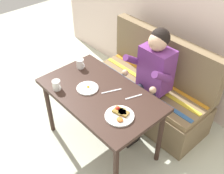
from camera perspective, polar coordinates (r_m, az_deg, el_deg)
ground_plane at (r=3.09m, az=-2.11°, el=-11.62°), size 8.00×8.00×0.00m
back_wall at (r=3.13m, az=16.16°, el=17.13°), size 4.40×0.10×2.60m
table at (r=2.63m, az=-2.44°, el=-2.60°), size 1.20×0.70×0.73m
couch at (r=3.25m, az=8.08°, el=-0.80°), size 1.44×0.56×1.00m
person at (r=2.84m, az=8.19°, el=2.98°), size 0.45×0.61×1.21m
plate_breakfast at (r=2.34m, az=1.63°, el=-5.84°), size 0.25×0.25×0.05m
plate_eggs at (r=2.62m, az=-5.14°, el=-0.22°), size 0.21×0.21×0.04m
coffee_mug at (r=2.63m, az=-11.48°, el=0.41°), size 0.12×0.08×0.10m
coffee_mug_second at (r=2.89m, az=-6.63°, el=4.89°), size 0.12×0.08×0.10m
fork at (r=2.53m, az=4.55°, el=-2.05°), size 0.07×0.17×0.00m
knife at (r=2.59m, az=-0.11°, el=-0.86°), size 0.09×0.19×0.00m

